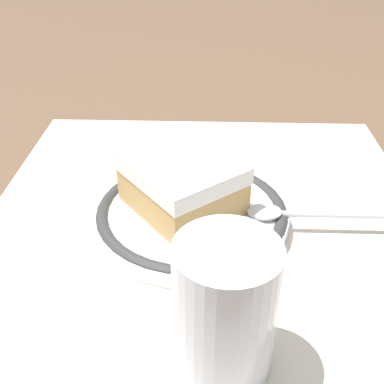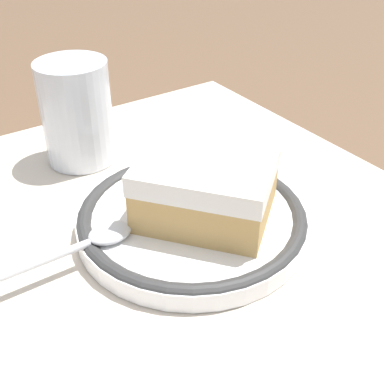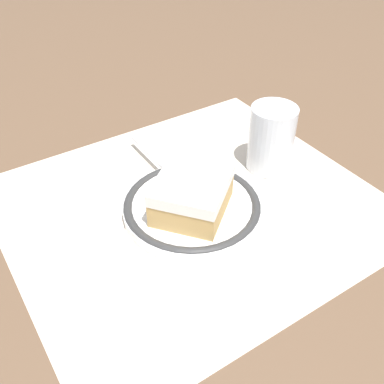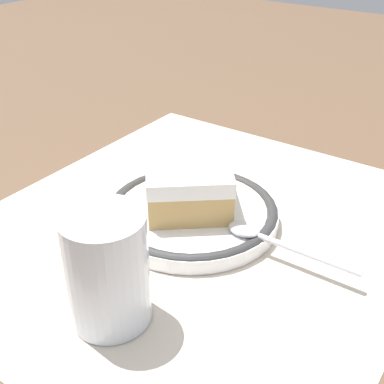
{
  "view_description": "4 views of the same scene",
  "coord_description": "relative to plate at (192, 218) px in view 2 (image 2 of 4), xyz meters",
  "views": [
    {
      "loc": [
        -0.36,
        0.0,
        0.28
      ],
      "look_at": [
        0.01,
        0.01,
        0.04
      ],
      "focal_mm": 43.72,
      "sensor_mm": 36.0,
      "label": 1
    },
    {
      "loc": [
        0.27,
        -0.17,
        0.25
      ],
      "look_at": [
        0.01,
        0.01,
        0.04
      ],
      "focal_mm": 46.82,
      "sensor_mm": 36.0,
      "label": 2
    },
    {
      "loc": [
        0.26,
        0.4,
        0.41
      ],
      "look_at": [
        0.01,
        0.01,
        0.04
      ],
      "focal_mm": 42.33,
      "sensor_mm": 36.0,
      "label": 3
    },
    {
      "loc": [
        -0.37,
        -0.25,
        0.31
      ],
      "look_at": [
        0.01,
        0.01,
        0.04
      ],
      "focal_mm": 47.61,
      "sensor_mm": 36.0,
      "label": 4
    }
  ],
  "objects": [
    {
      "name": "cup",
      "position": [
        -0.16,
        -0.03,
        0.03
      ],
      "size": [
        0.07,
        0.07,
        0.1
      ],
      "color": "silver",
      "rests_on": "placemat"
    },
    {
      "name": "ground_plane",
      "position": [
        -0.01,
        -0.01,
        -0.01
      ],
      "size": [
        2.4,
        2.4,
        0.0
      ],
      "primitive_type": "plane",
      "color": "brown"
    },
    {
      "name": "cake_slice",
      "position": [
        0.01,
        0.01,
        0.03
      ],
      "size": [
        0.13,
        0.13,
        0.05
      ],
      "color": "tan",
      "rests_on": "plate"
    },
    {
      "name": "placemat",
      "position": [
        -0.01,
        -0.01,
        -0.01
      ],
      "size": [
        0.49,
        0.44,
        0.0
      ],
      "primitive_type": "cube",
      "color": "beige",
      "rests_on": "ground_plane"
    },
    {
      "name": "spoon",
      "position": [
        -0.0,
        -0.09,
        0.01
      ],
      "size": [
        0.02,
        0.13,
        0.01
      ],
      "color": "silver",
      "rests_on": "plate"
    },
    {
      "name": "plate",
      "position": [
        0.0,
        0.0,
        0.0
      ],
      "size": [
        0.18,
        0.18,
        0.02
      ],
      "color": "white",
      "rests_on": "placemat"
    }
  ]
}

